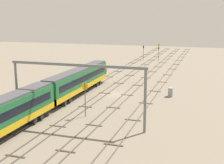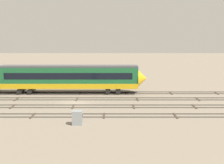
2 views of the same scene
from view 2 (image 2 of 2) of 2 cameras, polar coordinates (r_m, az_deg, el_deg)
name	(u,v)px [view 2 (image 2 of 2)]	position (r m, az deg, el deg)	size (l,w,h in m)	color
ground_plane	(74,103)	(44.04, -7.69, -4.19)	(201.66, 201.66, 0.00)	gray
track_near_foreground	(67,116)	(37.46, -9.03, -6.68)	(185.66, 2.40, 0.16)	#59544C
track_second_near	(72,106)	(41.83, -8.09, -4.87)	(185.66, 2.40, 0.16)	#59544C
track_middle	(76,99)	(46.23, -7.33, -3.40)	(185.66, 2.40, 0.16)	#59544C
track_with_train	(79,93)	(50.67, -6.70, -2.18)	(185.66, 2.40, 0.16)	#59544C
relay_cabinet	(76,118)	(33.77, -7.26, -7.17)	(1.19, 0.81, 1.68)	gray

